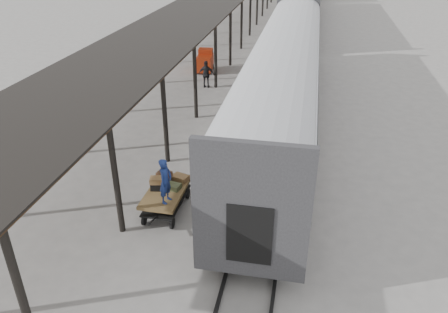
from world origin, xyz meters
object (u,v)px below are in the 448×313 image
Objects in this scene: porter at (165,181)px; luggage_tug at (205,62)px; pedestrian at (206,74)px; baggage_cart at (166,195)px.

luggage_tug is at bearing 20.13° from porter.
luggage_tug is at bearing -79.53° from pedestrian.
porter is 0.94× the size of pedestrian.
porter reaches higher than luggage_tug.
pedestrian is (-1.94, 14.09, -0.81)m from porter.
luggage_tug reaches higher than baggage_cart.
pedestrian reaches higher than baggage_cart.
porter is at bearing -85.69° from luggage_tug.
pedestrian is (-1.69, 13.44, 0.20)m from baggage_cart.
pedestrian is at bearing -80.08° from luggage_tug.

